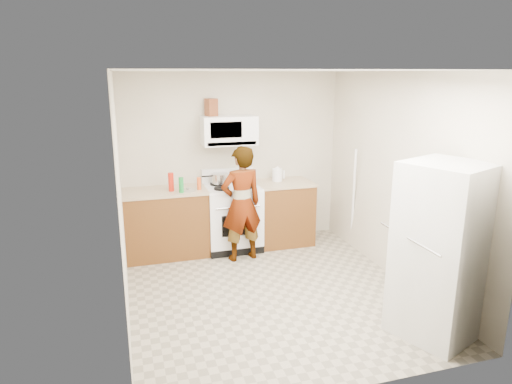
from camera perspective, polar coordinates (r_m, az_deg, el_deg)
name	(u,v)px	position (r m, az deg, el deg)	size (l,w,h in m)	color
floor	(271,292)	(5.46, 1.87, -12.33)	(3.60, 3.60, 0.00)	gray
back_wall	(233,159)	(6.70, -2.87, 4.08)	(3.20, 0.02, 2.50)	beige
right_wall	(398,179)	(5.71, 17.31, 1.58)	(0.02, 3.60, 2.50)	beige
cabinet_left	(166,224)	(6.45, -11.17, -3.95)	(1.12, 0.62, 0.90)	brown
counter_left	(164,191)	(6.32, -11.37, 0.07)	(1.14, 0.64, 0.04)	tan
cabinet_right	(283,214)	(6.80, 3.40, -2.70)	(0.80, 0.62, 0.90)	brown
counter_right	(284,183)	(6.68, 3.46, 1.13)	(0.82, 0.64, 0.04)	tan
gas_range	(232,216)	(6.57, -2.99, -3.00)	(0.76, 0.65, 1.13)	white
microwave	(229,130)	(6.44, -3.41, 7.70)	(0.76, 0.38, 0.40)	white
person	(242,204)	(6.09, -1.82, -1.50)	(0.57, 0.37, 1.57)	tan
fridge	(441,251)	(4.66, 22.11, -6.89)	(0.70, 0.70, 1.70)	silver
kettle	(277,175)	(6.71, 2.67, 2.15)	(0.15, 0.15, 0.18)	white
jug	(211,107)	(6.41, -5.62, 10.50)	(0.14, 0.14, 0.24)	brown
saucepan	(220,178)	(6.52, -4.53, 1.70)	(0.24, 0.24, 0.13)	silver
tray	(244,184)	(6.44, -1.47, 0.98)	(0.25, 0.16, 0.05)	white
bottle_spray	(171,182)	(6.22, -10.57, 1.23)	(0.07, 0.07, 0.25)	red
bottle_hot_sauce	(199,183)	(6.25, -7.14, 1.07)	(0.06, 0.06, 0.17)	#D64D17
bottle_green_cap	(181,185)	(6.13, -9.33, 0.87)	(0.06, 0.06, 0.21)	#177E30
pot_lid	(187,190)	(6.24, -8.56, 0.23)	(0.23, 0.23, 0.01)	white
broom	(353,198)	(6.65, 12.09, -0.76)	(0.03, 0.03, 1.49)	white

